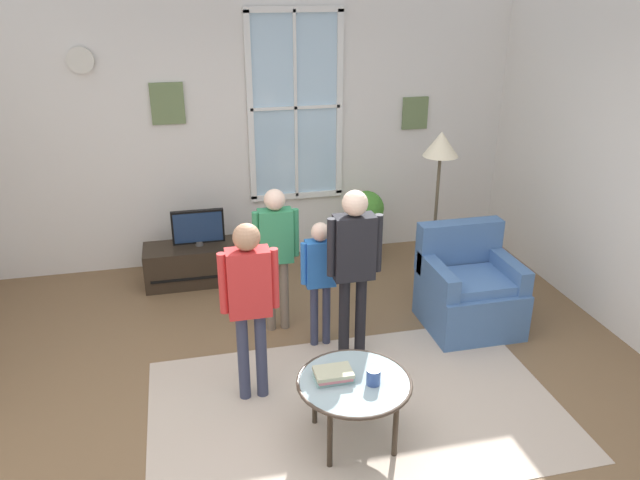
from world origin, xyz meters
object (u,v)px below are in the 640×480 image
object	(u,v)px
cup	(373,377)
potted_plant_by_window	(366,222)
coffee_table	(354,385)
remote_near_books	(371,375)
armchair	(468,291)
book_stack	(333,375)
person_blue_shirt	(320,270)
person_green_shirt	(276,244)
television	(198,227)
floor_lamp	(440,161)
tv_stand	(201,263)
person_red_shirt	(249,293)
person_black_shirt	(354,257)

from	to	relation	value
cup	potted_plant_by_window	world-z (taller)	potted_plant_by_window
coffee_table	remote_near_books	world-z (taller)	remote_near_books
armchair	book_stack	distance (m)	1.91
book_stack	person_blue_shirt	world-z (taller)	person_blue_shirt
potted_plant_by_window	person_green_shirt	bearing A→B (deg)	-134.13
television	floor_lamp	size ratio (longest dim) A/B	0.32
book_stack	potted_plant_by_window	world-z (taller)	potted_plant_by_window
tv_stand	person_red_shirt	world-z (taller)	person_red_shirt
person_red_shirt	armchair	bearing A→B (deg)	17.24
television	person_black_shirt	world-z (taller)	person_black_shirt
person_black_shirt	person_blue_shirt	bearing A→B (deg)	127.76
person_green_shirt	person_red_shirt	distance (m)	0.97
tv_stand	person_black_shirt	xyz separation A→B (m)	(1.10, -1.68, 0.69)
coffee_table	person_green_shirt	xyz separation A→B (m)	(-0.25, 1.51, 0.37)
coffee_table	person_black_shirt	distance (m)	1.06
tv_stand	person_black_shirt	size ratio (longest dim) A/B	0.78
armchair	floor_lamp	size ratio (longest dim) A/B	0.55
cup	person_green_shirt	xyz separation A→B (m)	(-0.35, 1.56, 0.29)
television	person_black_shirt	xyz separation A→B (m)	(1.10, -1.67, 0.30)
coffee_table	book_stack	world-z (taller)	book_stack
person_black_shirt	person_red_shirt	xyz separation A→B (m)	(-0.83, -0.32, -0.04)
armchair	book_stack	bearing A→B (deg)	-142.41
coffee_table	person_green_shirt	distance (m)	1.57
person_green_shirt	armchair	bearing A→B (deg)	-10.42
tv_stand	armchair	xyz separation A→B (m)	(2.22, -1.39, 0.13)
tv_stand	remote_near_books	world-z (taller)	remote_near_books
cup	remote_near_books	size ratio (longest dim) A/B	0.75
person_blue_shirt	person_green_shirt	bearing A→B (deg)	132.41
book_stack	person_black_shirt	world-z (taller)	person_black_shirt
person_red_shirt	floor_lamp	distance (m)	2.30
television	cup	size ratio (longest dim) A/B	4.84
cup	potted_plant_by_window	xyz separation A→B (m)	(0.80, 2.75, -0.06)
cup	potted_plant_by_window	distance (m)	2.87
television	person_green_shirt	size ratio (longest dim) A/B	0.40
tv_stand	person_black_shirt	world-z (taller)	person_black_shirt
remote_near_books	person_black_shirt	xyz separation A→B (m)	(0.13, 0.90, 0.42)
book_stack	television	bearing A→B (deg)	105.71
cup	book_stack	bearing A→B (deg)	156.03
person_red_shirt	coffee_table	bearing A→B (deg)	-46.24
book_stack	person_red_shirt	distance (m)	0.80
cup	remote_near_books	bearing A→B (deg)	81.04
potted_plant_by_window	floor_lamp	size ratio (longest dim) A/B	0.50
person_green_shirt	person_blue_shirt	xyz separation A→B (m)	(0.30, -0.33, -0.12)
armchair	person_red_shirt	xyz separation A→B (m)	(-1.96, -0.61, 0.52)
person_green_shirt	person_red_shirt	world-z (taller)	person_red_shirt
television	person_green_shirt	xyz separation A→B (m)	(0.60, -1.09, 0.21)
remote_near_books	floor_lamp	size ratio (longest dim) A/B	0.09
remote_near_books	person_green_shirt	world-z (taller)	person_green_shirt
armchair	remote_near_books	xyz separation A→B (m)	(-1.26, -1.19, 0.14)
book_stack	floor_lamp	distance (m)	2.44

